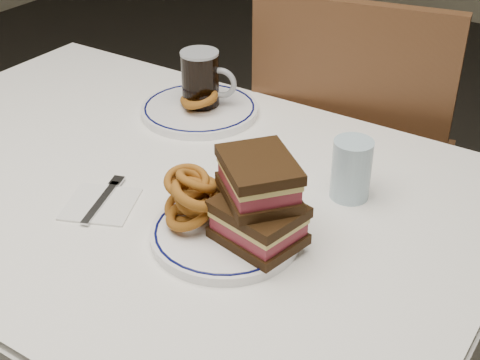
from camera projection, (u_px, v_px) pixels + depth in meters
The scene contains 11 objects.
dining_table at pixel (152, 223), 1.30m from camera, with size 1.27×0.87×0.75m.
chair_far at pixel (353, 161), 1.72m from camera, with size 0.53×0.53×0.99m.
main_plate at pixel (226, 233), 1.08m from camera, with size 0.24×0.24×0.02m.
reuben_sandwich at pixel (259, 201), 1.02m from camera, with size 0.17×0.16×0.14m.
onion_rings_main at pixel (194, 196), 1.08m from camera, with size 0.12×0.12×0.12m.
ketchup_ramekin at pixel (249, 188), 1.14m from camera, with size 0.06×0.06×0.03m.
beer_mug at pixel (202, 81), 1.44m from camera, with size 0.12×0.08×0.14m.
water_glass at pixel (351, 169), 1.16m from camera, with size 0.07×0.07×0.11m, color #ACCDDF.
far_plate at pixel (200, 109), 1.46m from camera, with size 0.26×0.26×0.02m.
onion_rings_far at pixel (199, 99), 1.45m from camera, with size 0.10×0.10×0.06m.
napkin_fork at pixel (101, 203), 1.16m from camera, with size 0.15×0.16×0.01m.
Camera 1 is at (0.72, -0.79, 1.40)m, focal length 50.00 mm.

